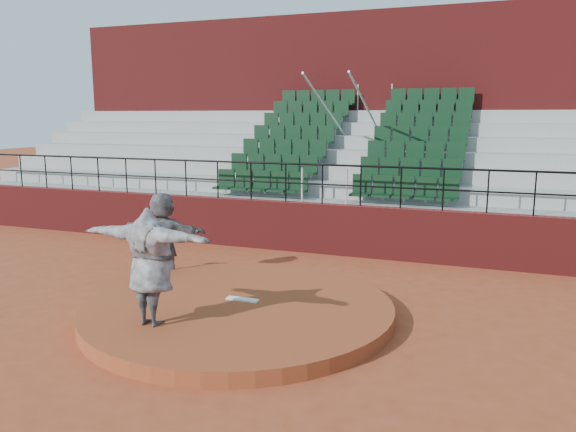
{
  "coord_description": "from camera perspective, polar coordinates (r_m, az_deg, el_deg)",
  "views": [
    {
      "loc": [
        4.19,
        -8.65,
        3.55
      ],
      "look_at": [
        0.0,
        2.5,
        1.4
      ],
      "focal_mm": 35.0,
      "sensor_mm": 36.0,
      "label": 1
    }
  ],
  "objects": [
    {
      "name": "fielder",
      "position": [
        12.45,
        -12.56,
        -2.0
      ],
      "size": [
        1.87,
        0.99,
        1.93
      ],
      "primitive_type": "imported",
      "rotation": [
        0.0,
        0.0,
        3.39
      ],
      "color": "black",
      "rests_on": "ground"
    },
    {
      "name": "pitchers_mound",
      "position": [
        10.2,
        -5.01,
        -9.42
      ],
      "size": [
        5.5,
        5.5,
        0.25
      ],
      "primitive_type": "cylinder",
      "color": "brown",
      "rests_on": "ground"
    },
    {
      "name": "seating_deck",
      "position": [
        17.93,
        6.94,
        3.37
      ],
      "size": [
        24.0,
        5.97,
        4.63
      ],
      "color": "gray",
      "rests_on": "ground"
    },
    {
      "name": "press_box_facade",
      "position": [
        21.66,
        9.58,
        10.1
      ],
      "size": [
        24.0,
        3.0,
        7.1
      ],
      "primitive_type": "cube",
      "color": "maroon",
      "rests_on": "ground"
    },
    {
      "name": "ground",
      "position": [
        10.25,
        -5.0,
        -10.08
      ],
      "size": [
        90.0,
        90.0,
        0.0
      ],
      "primitive_type": "plane",
      "color": "#973F22",
      "rests_on": "ground"
    },
    {
      "name": "boundary_wall",
      "position": [
        14.57,
        3.46,
        -1.27
      ],
      "size": [
        24.0,
        0.3,
        1.3
      ],
      "primitive_type": "cube",
      "color": "maroon",
      "rests_on": "ground"
    },
    {
      "name": "wall_railing",
      "position": [
        14.36,
        3.52,
        4.13
      ],
      "size": [
        24.04,
        0.05,
        1.03
      ],
      "color": "black",
      "rests_on": "boundary_wall"
    },
    {
      "name": "pitching_rubber",
      "position": [
        10.29,
        -4.66,
        -8.43
      ],
      "size": [
        0.6,
        0.15,
        0.03
      ],
      "primitive_type": "cube",
      "color": "white",
      "rests_on": "pitchers_mound"
    },
    {
      "name": "pitcher",
      "position": [
        9.13,
        -13.8,
        -5.01
      ],
      "size": [
        2.35,
        0.74,
        1.89
      ],
      "primitive_type": "imported",
      "rotation": [
        0.0,
        0.0,
        3.1
      ],
      "color": "black",
      "rests_on": "pitchers_mound"
    }
  ]
}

